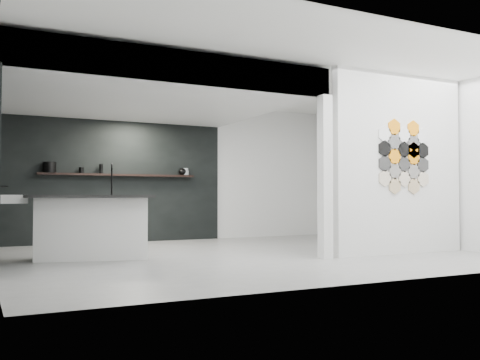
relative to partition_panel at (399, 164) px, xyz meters
name	(u,v)px	position (x,y,z in m)	size (l,w,h in m)	color
floor	(243,255)	(-2.23, 1.00, -1.40)	(7.00, 6.00, 0.01)	gray
partition_panel	(399,164)	(0.00, 0.00, 0.00)	(2.45, 0.15, 2.80)	silver
bay_clad_back	(113,181)	(-3.52, 3.97, -0.22)	(4.40, 0.04, 2.35)	black
bulkhead	(143,93)	(-3.52, 2.00, 1.15)	(4.40, 4.00, 0.40)	silver
corner_column	(325,176)	(-1.41, 0.00, -0.22)	(0.16, 0.16, 2.35)	silver
fascia_beam	(185,67)	(-3.52, 0.08, 1.15)	(4.40, 0.16, 0.40)	silver
wall_basin	(11,199)	(-5.46, 1.80, -0.55)	(0.40, 0.60, 0.12)	silver
display_shelf	(120,175)	(-3.43, 3.87, -0.10)	(3.00, 0.15, 0.04)	black
kitchen_island	(93,226)	(-4.41, 1.40, -0.93)	(1.85, 1.16, 1.38)	silver
stockpot	(49,167)	(-4.71, 3.87, 0.02)	(0.23, 0.23, 0.19)	black
kettle	(182,172)	(-2.15, 3.87, -0.01)	(0.16, 0.16, 0.14)	black
glass_bowl	(186,173)	(-2.08, 3.87, -0.04)	(0.12, 0.12, 0.09)	gray
glass_vase	(186,172)	(-2.08, 3.87, -0.01)	(0.10, 0.10, 0.14)	gray
bottle_dark	(101,169)	(-3.78, 3.87, 0.01)	(0.07, 0.07, 0.18)	black
utensil_cup	(81,170)	(-4.14, 3.87, -0.03)	(0.09, 0.09, 0.11)	black
hex_tile_cluster	(405,157)	(0.03, -0.09, 0.10)	(1.04, 0.02, 1.16)	beige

